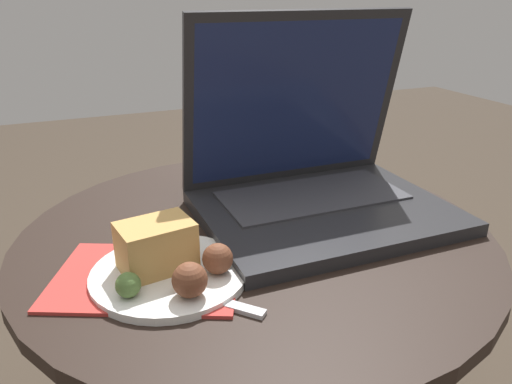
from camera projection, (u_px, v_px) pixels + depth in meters
The scene contains 6 objects.
table at pixel (256, 335), 0.71m from camera, with size 0.61×0.61×0.53m.
napkin at pixel (147, 277), 0.54m from camera, with size 0.24×0.21×0.00m.
laptop at pixel (314, 173), 0.69m from camera, with size 0.33×0.26×0.27m.
beer_glass at pixel (214, 128), 0.77m from camera, with size 0.06×0.06×0.18m.
snack_plate at pixel (168, 263), 0.53m from camera, with size 0.17×0.17×0.06m.
fork at pixel (173, 289), 0.52m from camera, with size 0.14×0.15×0.00m.
Camera 1 is at (-0.22, -0.54, 0.82)m, focal length 35.00 mm.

